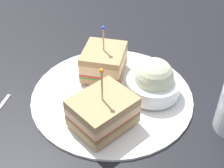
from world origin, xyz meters
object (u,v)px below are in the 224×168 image
at_px(coleslaw_bowl, 154,81).
at_px(sandwich_half_front, 103,111).
at_px(sandwich_half_back, 104,62).
at_px(plate, 112,94).

bearing_deg(coleslaw_bowl, sandwich_half_front, 175.57).
distance_m(sandwich_half_front, coleslaw_bowl, 0.12).
bearing_deg(sandwich_half_back, sandwich_half_front, -135.19).
bearing_deg(sandwich_half_back, plate, -120.71).
bearing_deg(sandwich_half_front, coleslaw_bowl, -4.43).
relative_size(sandwich_half_front, coleslaw_bowl, 1.15).
relative_size(plate, coleslaw_bowl, 3.04).
bearing_deg(coleslaw_bowl, plate, 135.65).
height_order(sandwich_half_front, sandwich_half_back, sandwich_half_front).
height_order(plate, coleslaw_bowl, coleslaw_bowl).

